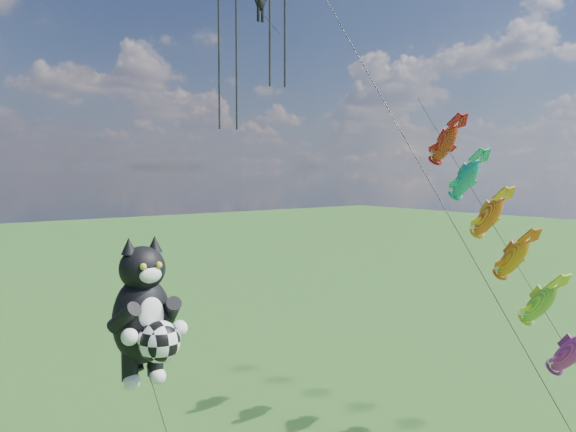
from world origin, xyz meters
TOP-DOWN VIEW (x-y plane):
  - cat_kite_rig at (0.33, 7.78)m, footprint 2.58×4.19m
  - fish_windsock_rig at (19.21, 6.03)m, footprint 3.55×15.66m
  - parafoil_rig at (5.61, 7.53)m, footprint 5.75×16.80m

SIDE VIEW (x-z plane):
  - cat_kite_rig at x=0.33m, z-range 2.80..13.85m
  - fish_windsock_rig at x=19.21m, z-range 1.10..18.72m
  - parafoil_rig at x=5.61m, z-range 6.08..33.60m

